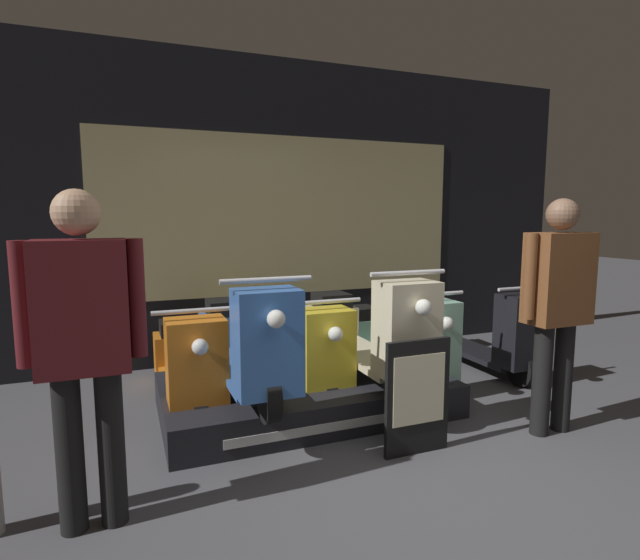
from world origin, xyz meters
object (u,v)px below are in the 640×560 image
at_px(scooter_display_right, 366,331).
at_px(scooter_backrow_3, 476,332).
at_px(scooter_display_left, 245,343).
at_px(scooter_backrow_2, 394,341).
at_px(scooter_backrow_0, 187,363).
at_px(scooter_backrow_1, 298,351).
at_px(person_right_browsing, 557,297).
at_px(person_left_browsing, 84,335).
at_px(price_sign_board, 417,397).

distance_m(scooter_display_right, scooter_backrow_3, 1.63).
bearing_deg(scooter_display_left, scooter_backrow_2, 18.04).
relative_size(scooter_backrow_0, scooter_backrow_3, 1.00).
distance_m(scooter_backrow_1, scooter_backrow_3, 1.94).
distance_m(scooter_backrow_0, person_right_browsing, 2.88).
distance_m(scooter_backrow_0, scooter_backrow_3, 2.90).
bearing_deg(person_left_browsing, scooter_display_left, 44.29).
bearing_deg(scooter_display_right, scooter_backrow_0, 159.64).
height_order(scooter_backrow_0, price_sign_board, scooter_backrow_0).
distance_m(scooter_backrow_0, scooter_backrow_2, 1.94).
bearing_deg(price_sign_board, scooter_display_right, 85.02).
height_order(scooter_backrow_0, scooter_backrow_1, same).
distance_m(scooter_display_right, scooter_backrow_2, 0.80).
relative_size(scooter_display_left, scooter_backrow_1, 1.00).
height_order(scooter_backrow_3, person_left_browsing, person_left_browsing).
distance_m(scooter_backrow_1, person_left_browsing, 2.28).
height_order(scooter_display_right, person_left_browsing, person_left_browsing).
xyz_separation_m(scooter_display_left, person_left_browsing, (-1.00, -0.98, 0.37)).
height_order(scooter_display_left, person_right_browsing, person_right_browsing).
distance_m(scooter_backrow_3, person_left_browsing, 3.89).
bearing_deg(scooter_display_left, person_right_browsing, -26.03).
relative_size(scooter_display_left, scooter_backrow_2, 1.00).
xyz_separation_m(scooter_backrow_1, scooter_backrow_3, (1.94, 0.00, 0.00)).
distance_m(scooter_display_right, scooter_backrow_0, 1.49).
bearing_deg(scooter_backrow_3, price_sign_board, -138.58).
height_order(scooter_backrow_0, person_left_browsing, person_left_browsing).
bearing_deg(scooter_backrow_2, person_right_browsing, -73.55).
relative_size(scooter_display_left, scooter_display_right, 1.00).
height_order(scooter_backrow_2, price_sign_board, scooter_backrow_2).
height_order(scooter_display_left, scooter_display_right, same).
xyz_separation_m(scooter_backrow_1, scooter_backrow_2, (0.97, 0.00, 0.00)).
bearing_deg(scooter_backrow_3, person_right_browsing, -109.50).
bearing_deg(price_sign_board, scooter_display_left, 135.58).
bearing_deg(person_right_browsing, scooter_display_right, 135.60).
distance_m(scooter_display_right, person_left_browsing, 2.27).
height_order(scooter_backrow_1, person_right_browsing, person_right_browsing).
bearing_deg(scooter_backrow_1, price_sign_board, -76.97).
distance_m(scooter_display_left, person_left_browsing, 1.45).
bearing_deg(scooter_backrow_1, person_left_browsing, -137.09).
height_order(scooter_backrow_2, person_right_browsing, person_right_browsing).
distance_m(scooter_backrow_2, price_sign_board, 1.56).
bearing_deg(scooter_backrow_2, scooter_display_right, -137.70).
height_order(person_left_browsing, person_right_browsing, person_left_browsing).
relative_size(scooter_display_left, person_left_browsing, 1.07).
bearing_deg(price_sign_board, scooter_backrow_2, 65.72).
xyz_separation_m(scooter_backrow_1, person_right_browsing, (1.41, -1.49, 0.63)).
bearing_deg(scooter_backrow_2, person_left_browsing, -149.90).
height_order(scooter_backrow_1, scooter_backrow_3, same).
bearing_deg(scooter_backrow_3, scooter_backrow_2, 180.00).
xyz_separation_m(person_left_browsing, person_right_browsing, (3.01, 0.00, 0.00)).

